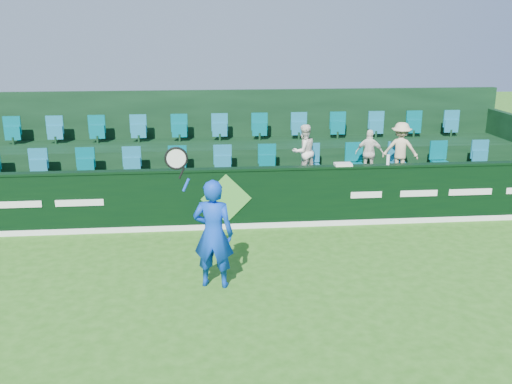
{
  "coord_description": "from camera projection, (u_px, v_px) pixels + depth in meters",
  "views": [
    {
      "loc": [
        -0.49,
        -7.9,
        4.26
      ],
      "look_at": [
        0.54,
        2.8,
        1.15
      ],
      "focal_mm": 40.0,
      "sensor_mm": 36.0,
      "label": 1
    }
  ],
  "objects": [
    {
      "name": "stand_tier_front",
      "position": [
        224.0,
        196.0,
        13.55
      ],
      "size": [
        16.0,
        2.0,
        0.8
      ],
      "primitive_type": "cube",
      "color": "black",
      "rests_on": "ground"
    },
    {
      "name": "spectator_left",
      "position": [
        304.0,
        152.0,
        13.46
      ],
      "size": [
        0.77,
        0.7,
        1.28
      ],
      "primitive_type": "imported",
      "rotation": [
        0.0,
        0.0,
        3.58
      ],
      "color": "white",
      "rests_on": "stand_tier_front"
    },
    {
      "name": "ground",
      "position": [
        239.0,
        315.0,
        8.78
      ],
      "size": [
        60.0,
        60.0,
        0.0
      ],
      "primitive_type": "plane",
      "color": "#286317",
      "rests_on": "ground"
    },
    {
      "name": "drinks_bottle",
      "position": [
        388.0,
        160.0,
        12.53
      ],
      "size": [
        0.07,
        0.07,
        0.22
      ],
      "primitive_type": "cylinder",
      "color": "white",
      "rests_on": "sponsor_hoarding"
    },
    {
      "name": "spectator_right",
      "position": [
        401.0,
        149.0,
        13.67
      ],
      "size": [
        0.96,
        0.75,
        1.3
      ],
      "primitive_type": "imported",
      "rotation": [
        0.0,
        0.0,
        2.77
      ],
      "color": "beige",
      "rests_on": "stand_tier_front"
    },
    {
      "name": "tennis_player",
      "position": [
        213.0,
        233.0,
        9.53
      ],
      "size": [
        1.2,
        0.6,
        2.52
      ],
      "color": "#0B39BF",
      "rests_on": "ground"
    },
    {
      "name": "sponsor_hoarding",
      "position": [
        226.0,
        198.0,
        12.42
      ],
      "size": [
        16.0,
        0.25,
        1.35
      ],
      "color": "black",
      "rests_on": "ground"
    },
    {
      "name": "stand_rear",
      "position": [
        220.0,
        143.0,
        15.56
      ],
      "size": [
        16.0,
        4.1,
        2.6
      ],
      "color": "black",
      "rests_on": "ground"
    },
    {
      "name": "stand_tier_back",
      "position": [
        221.0,
        167.0,
        15.3
      ],
      "size": [
        16.0,
        1.8,
        1.3
      ],
      "primitive_type": "cube",
      "color": "black",
      "rests_on": "ground"
    },
    {
      "name": "towel",
      "position": [
        343.0,
        164.0,
        12.46
      ],
      "size": [
        0.38,
        0.24,
        0.06
      ],
      "primitive_type": "cube",
      "color": "silver",
      "rests_on": "sponsor_hoarding"
    },
    {
      "name": "spectator_middle",
      "position": [
        369.0,
        153.0,
        13.62
      ],
      "size": [
        0.72,
        0.51,
        1.14
      ],
      "primitive_type": "imported",
      "rotation": [
        0.0,
        0.0,
        2.75
      ],
      "color": "white",
      "rests_on": "stand_tier_front"
    },
    {
      "name": "seat_row_front",
      "position": [
        223.0,
        164.0,
        13.74
      ],
      "size": [
        13.5,
        0.5,
        0.6
      ],
      "primitive_type": "cube",
      "color": "#186B8A",
      "rests_on": "stand_tier_front"
    },
    {
      "name": "seat_row_back",
      "position": [
        220.0,
        130.0,
        15.32
      ],
      "size": [
        13.5,
        0.5,
        0.6
      ],
      "primitive_type": "cube",
      "color": "#186B8A",
      "rests_on": "stand_tier_back"
    }
  ]
}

